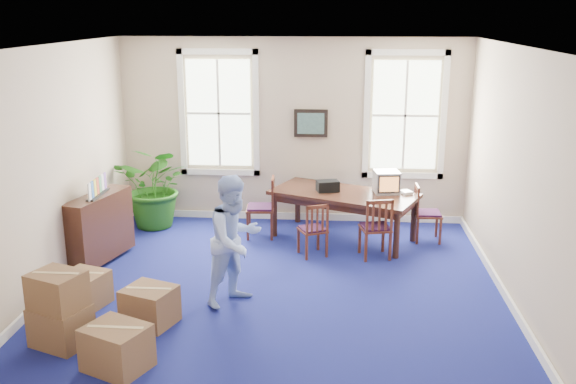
# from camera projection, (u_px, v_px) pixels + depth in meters

# --- Properties ---
(floor) EXTENTS (6.50, 6.50, 0.00)m
(floor) POSITION_uv_depth(u_px,v_px,m) (277.00, 295.00, 8.44)
(floor) COLOR navy
(floor) RESTS_ON ground
(ceiling) EXTENTS (6.50, 6.50, 0.00)m
(ceiling) POSITION_uv_depth(u_px,v_px,m) (276.00, 47.00, 7.57)
(ceiling) COLOR white
(ceiling) RESTS_ON ground
(wall_back) EXTENTS (6.50, 0.00, 6.50)m
(wall_back) POSITION_uv_depth(u_px,v_px,m) (294.00, 131.00, 11.12)
(wall_back) COLOR #BCA68D
(wall_back) RESTS_ON ground
(wall_front) EXTENTS (6.50, 0.00, 6.50)m
(wall_front) POSITION_uv_depth(u_px,v_px,m) (237.00, 284.00, 4.89)
(wall_front) COLOR #BCA68D
(wall_front) RESTS_ON ground
(wall_left) EXTENTS (0.00, 6.50, 6.50)m
(wall_left) POSITION_uv_depth(u_px,v_px,m) (44.00, 174.00, 8.22)
(wall_left) COLOR #BCA68D
(wall_left) RESTS_ON ground
(wall_right) EXTENTS (0.00, 6.50, 6.50)m
(wall_right) POSITION_uv_depth(u_px,v_px,m) (522.00, 183.00, 7.79)
(wall_right) COLOR #BCA68D
(wall_right) RESTS_ON ground
(baseboard_back) EXTENTS (6.00, 0.04, 0.12)m
(baseboard_back) POSITION_uv_depth(u_px,v_px,m) (293.00, 216.00, 11.51)
(baseboard_back) COLOR white
(baseboard_back) RESTS_ON ground
(baseboard_left) EXTENTS (0.04, 6.50, 0.12)m
(baseboard_left) POSITION_uv_depth(u_px,v_px,m) (58.00, 284.00, 8.64)
(baseboard_left) COLOR white
(baseboard_left) RESTS_ON ground
(baseboard_right) EXTENTS (0.04, 6.50, 0.12)m
(baseboard_right) POSITION_uv_depth(u_px,v_px,m) (508.00, 298.00, 8.21)
(baseboard_right) COLOR white
(baseboard_right) RESTS_ON ground
(window_left) EXTENTS (1.40, 0.12, 2.20)m
(window_left) POSITION_uv_depth(u_px,v_px,m) (219.00, 113.00, 11.12)
(window_left) COLOR white
(window_left) RESTS_ON ground
(window_right) EXTENTS (1.40, 0.12, 2.20)m
(window_right) POSITION_uv_depth(u_px,v_px,m) (405.00, 115.00, 10.89)
(window_right) COLOR white
(window_right) RESTS_ON ground
(wall_picture) EXTENTS (0.58, 0.06, 0.48)m
(wall_picture) POSITION_uv_depth(u_px,v_px,m) (311.00, 123.00, 11.01)
(wall_picture) COLOR black
(wall_picture) RESTS_ON ground
(conference_table) EXTENTS (2.53, 1.89, 0.79)m
(conference_table) POSITION_uv_depth(u_px,v_px,m) (343.00, 216.00, 10.46)
(conference_table) COLOR #3F2116
(conference_table) RESTS_ON ground
(crt_tv) EXTENTS (0.44, 0.47, 0.35)m
(crt_tv) POSITION_uv_depth(u_px,v_px,m) (387.00, 182.00, 10.30)
(crt_tv) COLOR #B7B7BC
(crt_tv) RESTS_ON conference_table
(game_console) EXTENTS (0.22, 0.24, 0.05)m
(game_console) POSITION_uv_depth(u_px,v_px,m) (406.00, 192.00, 10.27)
(game_console) COLOR white
(game_console) RESTS_ON conference_table
(equipment_bag) EXTENTS (0.40, 0.31, 0.18)m
(equipment_bag) POSITION_uv_depth(u_px,v_px,m) (328.00, 186.00, 10.40)
(equipment_bag) COLOR black
(equipment_bag) RESTS_ON conference_table
(chair_near_left) EXTENTS (0.51, 0.51, 0.85)m
(chair_near_left) POSITION_uv_depth(u_px,v_px,m) (313.00, 229.00, 9.73)
(chair_near_left) COLOR maroon
(chair_near_left) RESTS_ON ground
(chair_near_right) EXTENTS (0.51, 0.51, 0.96)m
(chair_near_right) POSITION_uv_depth(u_px,v_px,m) (375.00, 227.00, 9.65)
(chair_near_right) COLOR maroon
(chair_near_right) RESTS_ON ground
(chair_end_left) EXTENTS (0.48, 0.48, 1.00)m
(chair_end_left) POSITION_uv_depth(u_px,v_px,m) (260.00, 207.00, 10.53)
(chair_end_left) COLOR maroon
(chair_end_left) RESTS_ON ground
(chair_end_right) EXTENTS (0.43, 0.43, 0.93)m
(chair_end_right) POSITION_uv_depth(u_px,v_px,m) (428.00, 213.00, 10.34)
(chair_end_right) COLOR maroon
(chair_end_right) RESTS_ON ground
(man) EXTENTS (1.01, 1.04, 1.68)m
(man) POSITION_uv_depth(u_px,v_px,m) (235.00, 240.00, 8.04)
(man) COLOR #A3BFFF
(man) RESTS_ON ground
(credenza) EXTENTS (0.67, 1.29, 0.97)m
(credenza) POSITION_uv_depth(u_px,v_px,m) (100.00, 231.00, 9.44)
(credenza) COLOR #3F2116
(credenza) RESTS_ON ground
(brochure_rack) EXTENTS (0.20, 0.64, 0.28)m
(brochure_rack) POSITION_uv_depth(u_px,v_px,m) (98.00, 190.00, 9.27)
(brochure_rack) COLOR #99999E
(brochure_rack) RESTS_ON credenza
(potted_plant) EXTENTS (1.50, 1.37, 1.45)m
(potted_plant) POSITION_uv_depth(u_px,v_px,m) (157.00, 186.00, 10.96)
(potted_plant) COLOR #1E5A13
(potted_plant) RESTS_ON ground
(cardboard_boxes) EXTENTS (2.06, 2.06, 0.90)m
(cardboard_boxes) POSITION_uv_depth(u_px,v_px,m) (83.00, 303.00, 7.18)
(cardboard_boxes) COLOR brown
(cardboard_boxes) RESTS_ON ground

